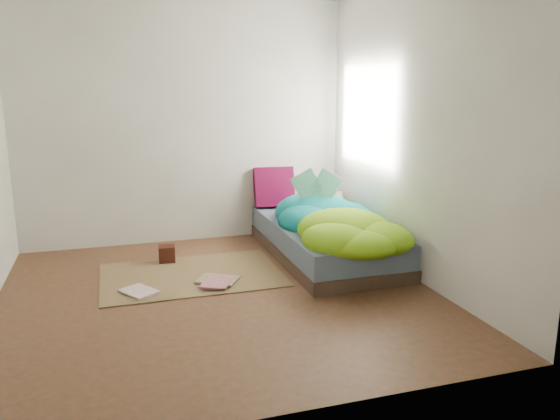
% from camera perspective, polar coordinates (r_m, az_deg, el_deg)
% --- Properties ---
extents(ground, '(3.50, 3.50, 0.00)m').
position_cam_1_polar(ground, '(4.58, -6.30, -8.85)').
color(ground, '#47311B').
rests_on(ground, ground).
extents(room_walls, '(3.54, 3.54, 2.62)m').
position_cam_1_polar(room_walls, '(4.27, -6.69, 11.93)').
color(room_walls, beige).
rests_on(room_walls, ground).
extents(bed, '(1.00, 2.00, 0.34)m').
position_cam_1_polar(bed, '(5.51, 4.70, -3.18)').
color(bed, '#3A281F').
rests_on(bed, ground).
extents(duvet, '(0.96, 1.84, 0.34)m').
position_cam_1_polar(duvet, '(5.23, 5.67, -0.21)').
color(duvet, '#087581').
rests_on(duvet, bed).
extents(rug, '(1.60, 1.10, 0.01)m').
position_cam_1_polar(rug, '(5.06, -9.21, -6.71)').
color(rug, brown).
rests_on(rug, ground).
extents(pillow_floral, '(0.66, 0.53, 0.13)m').
position_cam_1_polar(pillow_floral, '(6.17, 3.90, 0.83)').
color(pillow_floral, white).
rests_on(pillow_floral, bed).
extents(pillow_magenta, '(0.46, 0.18, 0.45)m').
position_cam_1_polar(pillow_magenta, '(6.18, -0.62, 2.38)').
color(pillow_magenta, '#470426').
rests_on(pillow_magenta, bed).
extents(open_book, '(0.43, 0.19, 0.25)m').
position_cam_1_polar(open_book, '(5.51, 3.88, 3.64)').
color(open_book, green).
rests_on(open_book, duvet).
extents(wooden_box, '(0.17, 0.17, 0.15)m').
position_cam_1_polar(wooden_box, '(5.45, -11.74, -4.48)').
color(wooden_box, '#341A0B').
rests_on(wooden_box, rug).
extents(floor_book_a, '(0.34, 0.37, 0.02)m').
position_cam_1_polar(floor_book_a, '(4.66, -15.59, -8.58)').
color(floor_book_a, white).
rests_on(floor_book_a, rug).
extents(floor_book_b, '(0.36, 0.40, 0.03)m').
position_cam_1_polar(floor_book_b, '(4.82, -7.97, -7.43)').
color(floor_book_b, '#CC768A').
rests_on(floor_book_b, rug).
extents(floor_book_c, '(0.42, 0.39, 0.03)m').
position_cam_1_polar(floor_book_c, '(4.74, -7.05, -7.78)').
color(floor_book_c, tan).
rests_on(floor_book_c, rug).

